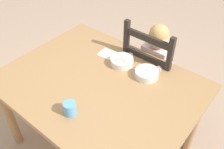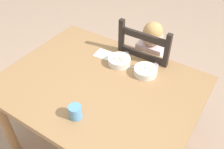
# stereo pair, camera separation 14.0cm
# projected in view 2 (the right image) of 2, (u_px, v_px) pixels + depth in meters

# --- Properties ---
(ground_plane) EXTENTS (8.00, 8.00, 0.00)m
(ground_plane) POSITION_uv_depth(u_px,v_px,m) (102.00, 145.00, 2.17)
(ground_plane) COLOR tan
(dining_table) EXTENTS (1.35, 1.03, 0.74)m
(dining_table) POSITION_uv_depth(u_px,v_px,m) (99.00, 93.00, 1.75)
(dining_table) COLOR #A67A4E
(dining_table) RESTS_ON ground
(dining_chair) EXTENTS (0.42, 0.42, 1.02)m
(dining_chair) POSITION_uv_depth(u_px,v_px,m) (147.00, 74.00, 2.17)
(dining_chair) COLOR #2A231F
(dining_chair) RESTS_ON ground
(child_figure) EXTENTS (0.32, 0.31, 0.97)m
(child_figure) POSITION_uv_depth(u_px,v_px,m) (148.00, 59.00, 2.06)
(child_figure) COLOR silver
(child_figure) RESTS_ON ground
(bowl_of_peas) EXTENTS (0.17, 0.17, 0.05)m
(bowl_of_peas) POSITION_uv_depth(u_px,v_px,m) (145.00, 71.00, 1.75)
(bowl_of_peas) COLOR white
(bowl_of_peas) RESTS_ON dining_table
(bowl_of_carrots) EXTENTS (0.17, 0.17, 0.05)m
(bowl_of_carrots) POSITION_uv_depth(u_px,v_px,m) (119.00, 61.00, 1.84)
(bowl_of_carrots) COLOR white
(bowl_of_carrots) RESTS_ON dining_table
(spoon) EXTENTS (0.13, 0.09, 0.01)m
(spoon) POSITION_uv_depth(u_px,v_px,m) (127.00, 67.00, 1.82)
(spoon) COLOR silver
(spoon) RESTS_ON dining_table
(drinking_cup) EXTENTS (0.08, 0.08, 0.09)m
(drinking_cup) POSITION_uv_depth(u_px,v_px,m) (75.00, 112.00, 1.44)
(drinking_cup) COLOR #5DA1DC
(drinking_cup) RESTS_ON dining_table
(paper_napkin) EXTENTS (0.14, 0.13, 0.00)m
(paper_napkin) POSITION_uv_depth(u_px,v_px,m) (103.00, 54.00, 1.94)
(paper_napkin) COLOR white
(paper_napkin) RESTS_ON dining_table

